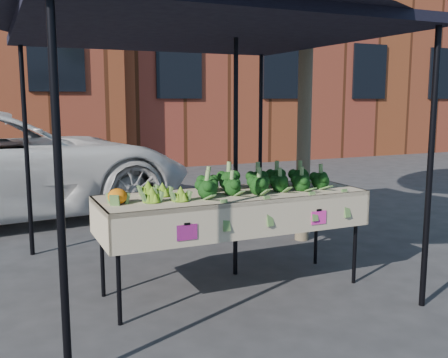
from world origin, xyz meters
TOP-DOWN VIEW (x-y plane):
  - ground at (0.00, 0.00)m, footprint 90.00×90.00m
  - table at (0.05, 0.15)m, footprint 2.40×0.81m
  - canopy at (-0.10, 0.60)m, footprint 3.16×3.16m
  - broccoli_heap at (0.32, 0.17)m, footprint 1.35×0.55m
  - romanesco_cluster at (-0.62, 0.18)m, footprint 0.41×0.55m
  - cauliflower_pair at (-1.00, 0.10)m, footprint 0.18×0.18m
  - street_tree at (1.56, 1.33)m, footprint 2.49×2.49m
  - building_right at (7.00, 12.50)m, footprint 12.00×8.00m

SIDE VIEW (x-z plane):
  - ground at x=0.00m, z-range 0.00..0.00m
  - table at x=0.05m, z-range 0.00..0.90m
  - cauliflower_pair at x=-1.00m, z-range 0.90..1.06m
  - romanesco_cluster at x=-0.62m, z-range 0.90..1.08m
  - broccoli_heap at x=0.32m, z-range 0.90..1.13m
  - canopy at x=-0.10m, z-range 0.00..2.74m
  - street_tree at x=1.56m, z-range 0.00..4.90m
  - building_right at x=7.00m, z-range 0.00..8.50m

